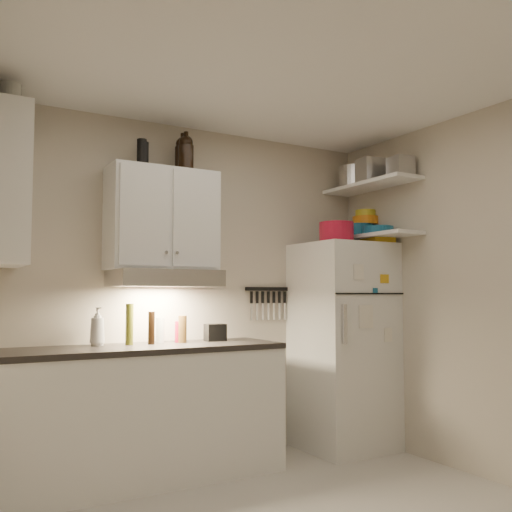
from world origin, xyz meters
TOP-DOWN VIEW (x-y plane):
  - ceiling at (0.00, 0.00)m, footprint 3.20×3.00m
  - back_wall at (0.00, 1.51)m, footprint 3.20×0.02m
  - right_wall at (1.61, 0.00)m, footprint 0.02×3.00m
  - base_cabinet at (-0.55, 1.20)m, footprint 2.10×0.60m
  - countertop at (-0.55, 1.20)m, footprint 2.10×0.62m
  - upper_cabinet at (-0.30, 1.33)m, footprint 0.80×0.33m
  - range_hood at (-0.30, 1.27)m, footprint 0.76×0.46m
  - fridge at (1.25, 1.16)m, footprint 0.70×0.68m
  - shelf_hi at (1.45, 1.02)m, footprint 0.30×0.95m
  - shelf_lo at (1.45, 1.02)m, footprint 0.30×0.95m
  - knife_strip at (0.70, 1.49)m, footprint 0.42×0.02m
  - dutch_oven at (1.10, 1.05)m, footprint 0.33×0.33m
  - book_stack at (1.48, 0.98)m, footprint 0.23×0.27m
  - spice_jar at (1.23, 1.15)m, footprint 0.08×0.08m
  - stock_pot at (1.48, 1.27)m, footprint 0.35×0.35m
  - tin_a at (1.42, 0.99)m, footprint 0.22×0.21m
  - tin_b at (1.48, 0.70)m, footprint 0.18×0.18m
  - bowl_teal at (1.50, 1.25)m, footprint 0.29×0.29m
  - bowl_orange at (1.54, 1.20)m, footprint 0.23×0.23m
  - bowl_yellow at (1.54, 1.20)m, footprint 0.18×0.18m
  - plates at (1.46, 0.95)m, footprint 0.29×0.29m
  - growler_a at (-0.14, 1.29)m, footprint 0.15×0.15m
  - growler_b at (-0.13, 1.37)m, footprint 0.14×0.14m
  - thermos_a at (-0.45, 1.33)m, footprint 0.08×0.08m
  - thermos_b at (-0.46, 1.34)m, footprint 0.08×0.08m
  - side_jar at (-1.38, 1.18)m, footprint 0.16×0.16m
  - soap_bottle at (-0.76, 1.35)m, footprint 0.14×0.14m
  - pepper_mill at (-0.15, 1.28)m, footprint 0.08×0.08m
  - oil_bottle at (-0.55, 1.29)m, footprint 0.06×0.06m
  - vinegar_bottle at (-0.40, 1.26)m, footprint 0.06×0.06m
  - clear_bottle at (-0.30, 1.36)m, footprint 0.08×0.08m
  - red_jar at (-0.16, 1.32)m, footprint 0.09×0.09m
  - caddy at (0.12, 1.30)m, footprint 0.16×0.12m

SIDE VIEW (x-z plane):
  - base_cabinet at x=-0.55m, z-range 0.00..0.88m
  - fridge at x=1.25m, z-range 0.00..1.70m
  - countertop at x=-0.55m, z-range 0.88..0.92m
  - caddy at x=0.12m, z-range 0.92..1.05m
  - red_jar at x=-0.16m, z-range 0.92..1.08m
  - clear_bottle at x=-0.30m, z-range 0.92..1.10m
  - pepper_mill at x=-0.15m, z-range 0.92..1.12m
  - vinegar_bottle at x=-0.40m, z-range 0.92..1.15m
  - oil_bottle at x=-0.55m, z-range 0.92..1.21m
  - soap_bottle at x=-0.76m, z-range 0.92..1.22m
  - back_wall at x=0.00m, z-range 0.00..2.60m
  - right_wall at x=1.61m, z-range 0.00..2.60m
  - knife_strip at x=0.70m, z-range 1.31..1.33m
  - range_hood at x=-0.30m, z-range 1.33..1.45m
  - book_stack at x=1.48m, z-range 1.70..1.78m
  - spice_jar at x=1.23m, z-range 1.70..1.81m
  - shelf_lo at x=1.45m, z-range 1.75..1.77m
  - dutch_oven at x=1.10m, z-range 1.70..1.86m
  - plates at x=1.46m, z-range 1.77..1.84m
  - upper_cabinet at x=-0.30m, z-range 1.45..2.20m
  - bowl_teal at x=1.50m, z-range 1.77..1.89m
  - bowl_orange at x=1.54m, z-range 1.89..1.96m
  - bowl_yellow at x=1.54m, z-range 1.96..2.02m
  - shelf_hi at x=1.45m, z-range 2.19..2.22m
  - thermos_a at x=-0.45m, z-range 2.20..2.39m
  - tin_b at x=1.48m, z-range 2.21..2.38m
  - thermos_b at x=-0.46m, z-range 2.20..2.41m
  - stock_pot at x=1.48m, z-range 2.21..2.41m
  - tin_a at x=1.42m, z-range 2.21..2.42m
  - growler_a at x=-0.14m, z-range 2.20..2.48m
  - growler_b at x=-0.13m, z-range 2.20..2.49m
  - side_jar at x=-1.38m, z-range 2.45..2.63m
  - ceiling at x=0.00m, z-range 2.60..2.62m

